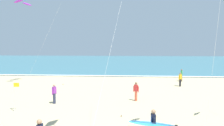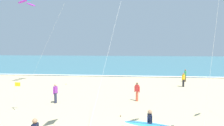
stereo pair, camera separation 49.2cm
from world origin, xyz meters
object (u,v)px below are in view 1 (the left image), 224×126
(bystander_green_top, at_px, (181,75))
(bystander_yellow_top, at_px, (180,79))
(bystander_purple_top, at_px, (54,94))
(kite_arc_cobalt_distant, at_px, (23,2))
(lifeguard_flag, at_px, (14,94))
(surfer_third, at_px, (154,124))
(bystander_red_top, at_px, (136,91))

(bystander_green_top, xyz_separation_m, bystander_yellow_top, (-0.99, -3.54, 0.00))
(bystander_purple_top, xyz_separation_m, bystander_yellow_top, (11.84, 8.20, 0.00))
(kite_arc_cobalt_distant, xyz_separation_m, bystander_yellow_top, (18.20, -0.08, -8.93))
(bystander_green_top, xyz_separation_m, lifeguard_flag, (-14.96, -13.90, 0.45))
(surfer_third, relative_size, lifeguard_flag, 1.12)
(bystander_yellow_top, bearing_deg, lifeguard_flag, -143.44)
(surfer_third, distance_m, bystander_red_top, 8.30)
(bystander_red_top, height_order, lifeguard_flag, lifeguard_flag)
(bystander_red_top, bearing_deg, bystander_purple_top, -168.47)
(kite_arc_cobalt_distant, bearing_deg, bystander_purple_top, -52.48)
(kite_arc_cobalt_distant, relative_size, bystander_yellow_top, 6.35)
(kite_arc_cobalt_distant, xyz_separation_m, lifeguard_flag, (4.22, -10.45, -8.48))
(bystander_red_top, bearing_deg, kite_arc_cobalt_distant, 151.80)
(surfer_third, distance_m, lifeguard_flag, 10.39)
(kite_arc_cobalt_distant, height_order, bystander_purple_top, kite_arc_cobalt_distant)
(surfer_third, relative_size, bystander_purple_top, 1.48)
(bystander_green_top, distance_m, bystander_red_top, 12.13)
(bystander_red_top, bearing_deg, bystander_green_top, 58.98)
(bystander_green_top, bearing_deg, lifeguard_flag, -137.10)
(kite_arc_cobalt_distant, bearing_deg, bystander_yellow_top, -0.26)
(bystander_purple_top, bearing_deg, lifeguard_flag, -134.56)
(surfer_third, distance_m, bystander_purple_top, 9.92)
(bystander_purple_top, relative_size, bystander_yellow_top, 1.00)
(surfer_third, relative_size, bystander_red_top, 1.48)
(bystander_green_top, bearing_deg, bystander_purple_top, -137.55)
(bystander_red_top, xyz_separation_m, lifeguard_flag, (-8.71, -3.51, 0.45))
(lifeguard_flag, bearing_deg, bystander_purple_top, 45.44)
(surfer_third, bearing_deg, lifeguard_flag, 152.61)
(bystander_purple_top, bearing_deg, bystander_yellow_top, 34.70)
(bystander_yellow_top, bearing_deg, bystander_red_top, -127.50)
(surfer_third, xyz_separation_m, bystander_purple_top, (-7.09, 6.94, -0.24))
(lifeguard_flag, bearing_deg, bystander_green_top, 42.90)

